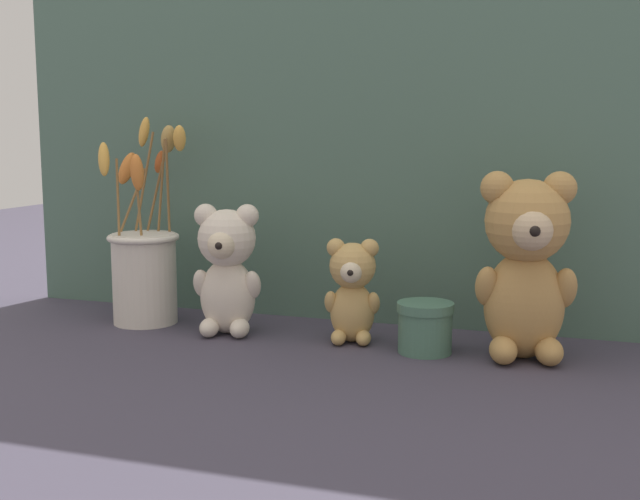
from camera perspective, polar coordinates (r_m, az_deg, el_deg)
The scene contains 7 objects.
ground_plane at distance 1.26m, azimuth -0.29°, elevation -6.63°, with size 4.00×4.00×0.00m, color #3D3847.
backdrop_wall at distance 1.38m, azimuth 1.99°, elevation 10.96°, with size 1.24×0.02×0.78m.
teddy_bear_large at distance 1.18m, azimuth 14.44°, elevation -0.85°, with size 0.15×0.14×0.27m.
teddy_bear_medium at distance 1.30m, azimuth -6.64°, elevation -1.19°, with size 0.12×0.11×0.21m.
teddy_bear_small at distance 1.25m, azimuth 2.31°, elevation -2.76°, with size 0.09×0.08×0.16m.
flower_vase at distance 1.41m, azimuth -12.37°, elevation -1.09°, with size 0.15×0.13×0.35m.
decorative_tin_tall at distance 1.21m, azimuth 7.46°, elevation -5.49°, with size 0.08×0.08×0.08m.
Camera 1 is at (0.39, -1.15, 0.33)m, focal length 45.00 mm.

